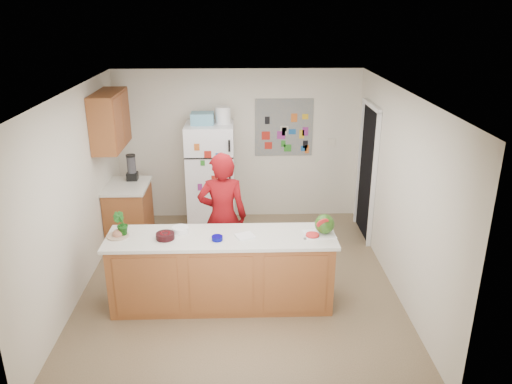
{
  "coord_description": "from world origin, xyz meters",
  "views": [
    {
      "loc": [
        0.04,
        -5.76,
        3.46
      ],
      "look_at": [
        0.23,
        0.2,
        1.2
      ],
      "focal_mm": 35.0,
      "sensor_mm": 36.0,
      "label": 1
    }
  ],
  "objects_px": {
    "refrigerator": "(211,176)",
    "cherry_bowl": "(165,236)",
    "watermelon": "(325,224)",
    "person": "(223,217)"
  },
  "relations": [
    {
      "from": "refrigerator",
      "to": "person",
      "type": "distance_m",
      "value": 1.74
    },
    {
      "from": "person",
      "to": "cherry_bowl",
      "type": "bearing_deg",
      "value": 47.22
    },
    {
      "from": "refrigerator",
      "to": "cherry_bowl",
      "type": "distance_m",
      "value": 2.46
    },
    {
      "from": "watermelon",
      "to": "cherry_bowl",
      "type": "distance_m",
      "value": 1.85
    },
    {
      "from": "refrigerator",
      "to": "watermelon",
      "type": "relative_size",
      "value": 7.35
    },
    {
      "from": "person",
      "to": "cherry_bowl",
      "type": "relative_size",
      "value": 8.15
    },
    {
      "from": "refrigerator",
      "to": "watermelon",
      "type": "xyz_separation_m",
      "value": [
        1.46,
        -2.36,
        0.2
      ]
    },
    {
      "from": "refrigerator",
      "to": "cherry_bowl",
      "type": "height_order",
      "value": "refrigerator"
    },
    {
      "from": "refrigerator",
      "to": "watermelon",
      "type": "distance_m",
      "value": 2.78
    },
    {
      "from": "refrigerator",
      "to": "watermelon",
      "type": "height_order",
      "value": "refrigerator"
    }
  ]
}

